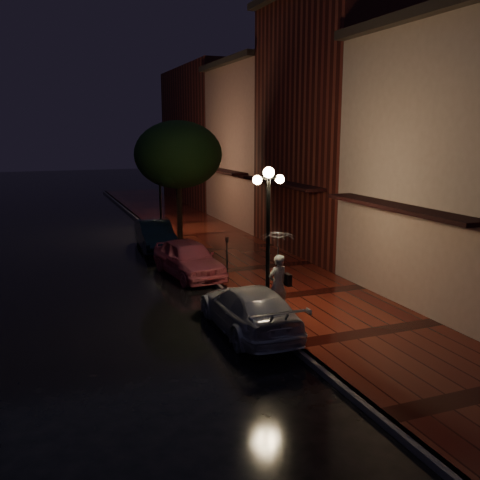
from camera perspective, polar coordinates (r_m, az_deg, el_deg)
name	(u,v)px	position (r m, az deg, el deg)	size (l,w,h in m)	color
ground	(206,276)	(20.52, -3.69, -3.88)	(120.00, 120.00, 0.00)	black
sidewalk	(260,269)	(21.25, 2.11, -3.10)	(4.50, 60.00, 0.15)	#46110C
curb	(206,274)	(20.50, -3.69, -3.67)	(0.25, 60.00, 0.15)	#595451
storefront_near	(477,170)	(18.26, 24.00, 6.79)	(5.00, 8.00, 8.50)	gray
storefront_mid	(341,130)	(24.54, 10.76, 11.48)	(5.00, 8.00, 11.00)	#511914
storefront_far	(267,147)	(31.64, 2.94, 9.83)	(5.00, 8.00, 9.00)	#8C5951
storefront_extra	(213,137)	(40.96, -2.86, 10.93)	(5.00, 12.00, 10.00)	#511914
streetlamp_near	(268,231)	(15.48, 3.01, 0.92)	(0.96, 0.36, 4.31)	black
streetlamp_far	(160,186)	(28.71, -8.54, 5.74)	(0.96, 0.36, 4.31)	black
street_tree	(178,157)	(25.73, -6.58, 8.80)	(4.16, 4.16, 5.80)	black
pink_car	(188,258)	(20.38, -5.52, -1.96)	(1.67, 4.15, 1.41)	#C75265
navy_car	(155,235)	(25.19, -9.04, 0.49)	(1.43, 4.11, 1.36)	black
silver_car	(249,309)	(14.83, 0.97, -7.36)	(1.81, 4.45, 1.29)	#A9A8B0
woman_with_umbrella	(278,259)	(15.60, 4.10, -2.05)	(1.03, 1.05, 2.48)	white
parking_meter	(227,249)	(20.93, -1.40, -1.00)	(0.13, 0.12, 1.24)	black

